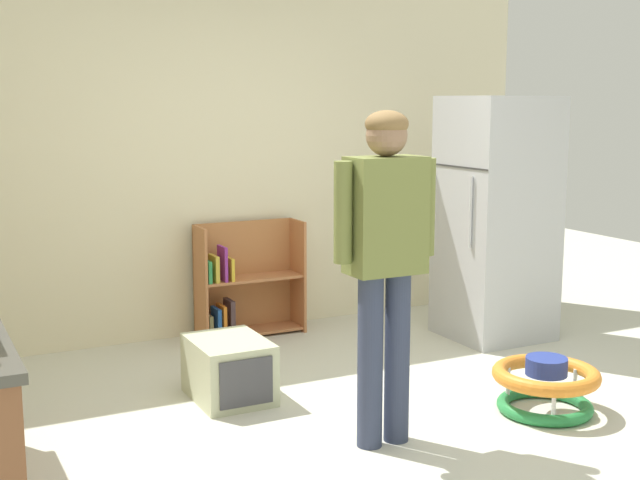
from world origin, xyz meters
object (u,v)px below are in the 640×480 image
at_px(refrigerator, 496,218).
at_px(baby_walker, 546,385).
at_px(bookshelf, 242,287).
at_px(pet_carrier, 229,369).
at_px(standing_person, 385,247).

relative_size(refrigerator, baby_walker, 2.95).
bearing_deg(bookshelf, refrigerator, -27.92).
xyz_separation_m(baby_walker, pet_carrier, (-1.52, 1.01, 0.02)).
height_order(baby_walker, pet_carrier, pet_carrier).
bearing_deg(pet_carrier, standing_person, -64.13).
relative_size(bookshelf, baby_walker, 1.41).
bearing_deg(pet_carrier, baby_walker, -33.73).
distance_m(standing_person, pet_carrier, 1.38).
xyz_separation_m(refrigerator, standing_person, (-1.78, -1.36, 0.14)).
xyz_separation_m(refrigerator, baby_walker, (-0.73, -1.40, -0.73)).
bearing_deg(standing_person, pet_carrier, 115.87).
xyz_separation_m(bookshelf, pet_carrier, (-0.59, -1.27, -0.19)).
relative_size(baby_walker, pet_carrier, 1.09).
height_order(standing_person, baby_walker, standing_person).
xyz_separation_m(bookshelf, baby_walker, (0.93, -2.28, -0.21)).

